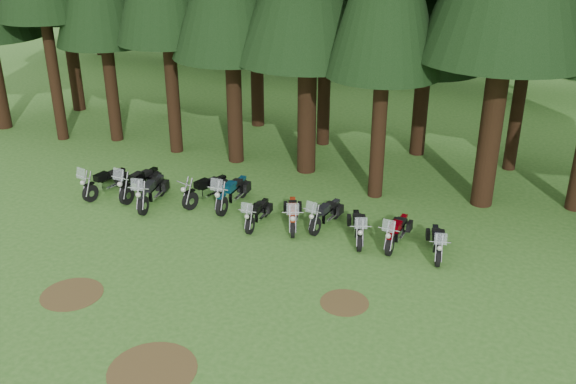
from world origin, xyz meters
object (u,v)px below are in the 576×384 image
(motorcycle_7, at_px, (325,215))
(motorcycle_9, at_px, (397,233))
(motorcycle_8, at_px, (358,228))
(motorcycle_2, at_px, (152,192))
(motorcycle_10, at_px, (436,243))
(motorcycle_0, at_px, (106,183))
(motorcycle_3, at_px, (206,190))
(motorcycle_1, at_px, (140,183))
(motorcycle_4, at_px, (232,193))
(motorcycle_6, at_px, (293,215))
(motorcycle_5, at_px, (258,214))

(motorcycle_7, bearing_deg, motorcycle_9, 1.45)
(motorcycle_7, bearing_deg, motorcycle_8, -12.67)
(motorcycle_2, bearing_deg, motorcycle_10, -9.73)
(motorcycle_0, height_order, motorcycle_8, motorcycle_0)
(motorcycle_0, height_order, motorcycle_3, motorcycle_0)
(motorcycle_1, distance_m, motorcycle_8, 8.82)
(motorcycle_3, bearing_deg, motorcycle_1, -152.76)
(motorcycle_4, relative_size, motorcycle_10, 1.22)
(motorcycle_9, bearing_deg, motorcycle_3, 178.82)
(motorcycle_3, relative_size, motorcycle_7, 1.05)
(motorcycle_6, bearing_deg, motorcycle_0, 159.15)
(motorcycle_9, distance_m, motorcycle_10, 1.35)
(motorcycle_4, relative_size, motorcycle_6, 1.15)
(motorcycle_5, relative_size, motorcycle_10, 0.99)
(motorcycle_0, distance_m, motorcycle_4, 5.11)
(motorcycle_0, xyz_separation_m, motorcycle_8, (10.14, -0.04, -0.04))
(motorcycle_0, bearing_deg, motorcycle_1, 27.02)
(motorcycle_5, bearing_deg, motorcycle_8, 1.43)
(motorcycle_5, height_order, motorcycle_7, motorcycle_7)
(motorcycle_3, distance_m, motorcycle_8, 6.21)
(motorcycle_7, xyz_separation_m, motorcycle_9, (2.61, -0.39, 0.01))
(motorcycle_0, height_order, motorcycle_9, motorcycle_0)
(motorcycle_5, relative_size, motorcycle_8, 0.97)
(motorcycle_1, xyz_separation_m, motorcycle_10, (11.44, -0.45, -0.09))
(motorcycle_2, distance_m, motorcycle_7, 6.66)
(motorcycle_0, height_order, motorcycle_4, motorcycle_4)
(motorcycle_6, distance_m, motorcycle_10, 5.01)
(motorcycle_9, bearing_deg, motorcycle_5, -171.77)
(motorcycle_1, relative_size, motorcycle_4, 1.00)
(motorcycle_6, xyz_separation_m, motorcycle_9, (3.67, 0.05, -0.00))
(motorcycle_5, bearing_deg, motorcycle_2, 177.58)
(motorcycle_6, relative_size, motorcycle_7, 1.00)
(motorcycle_9, bearing_deg, motorcycle_10, -4.47)
(motorcycle_7, height_order, motorcycle_9, motorcycle_9)
(motorcycle_8, bearing_deg, motorcycle_0, 159.50)
(motorcycle_2, bearing_deg, motorcycle_4, 9.41)
(motorcycle_10, bearing_deg, motorcycle_8, 165.45)
(motorcycle_0, xyz_separation_m, motorcycle_3, (3.98, 0.80, -0.00))
(motorcycle_5, distance_m, motorcycle_10, 6.21)
(motorcycle_6, height_order, motorcycle_8, motorcycle_6)
(motorcycle_3, bearing_deg, motorcycle_5, -3.84)
(motorcycle_2, bearing_deg, motorcycle_9, -8.41)
(motorcycle_2, distance_m, motorcycle_6, 5.57)
(motorcycle_1, distance_m, motorcycle_3, 2.69)
(motorcycle_3, bearing_deg, motorcycle_10, 12.38)
(motorcycle_2, bearing_deg, motorcycle_1, 136.91)
(motorcycle_3, distance_m, motorcycle_9, 7.48)
(motorcycle_0, distance_m, motorcycle_3, 4.06)
(motorcycle_4, xyz_separation_m, motorcycle_7, (3.77, -0.32, -0.07))
(motorcycle_0, relative_size, motorcycle_3, 1.03)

